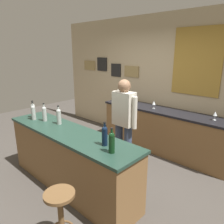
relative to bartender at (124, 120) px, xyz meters
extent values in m
plane|color=#423D38|center=(-0.31, -0.50, -0.94)|extent=(10.00, 10.00, 0.00)
cube|color=tan|center=(-0.31, 1.53, 0.46)|extent=(6.00, 0.06, 2.80)
cube|color=#997F4C|center=(-2.51, 1.48, 0.71)|extent=(0.44, 0.02, 0.25)
cube|color=black|center=(-2.01, 1.48, 0.76)|extent=(0.35, 0.02, 0.35)
cube|color=black|center=(-1.51, 1.48, 0.64)|extent=(0.31, 0.02, 0.32)
cube|color=#997F4C|center=(-1.01, 1.48, 0.63)|extent=(0.42, 0.02, 0.26)
cube|color=#A87F33|center=(0.52, 1.49, 0.91)|extent=(0.93, 0.02, 1.26)
cube|color=brown|center=(-0.31, -0.90, -0.50)|extent=(2.43, 0.57, 0.88)
cube|color=#1E382D|center=(-0.31, -0.90, -0.04)|extent=(2.48, 0.60, 0.04)
cube|color=brown|center=(0.09, 1.15, -0.51)|extent=(2.71, 0.53, 0.86)
cube|color=black|center=(0.09, 1.15, -0.06)|extent=(2.76, 0.56, 0.04)
cylinder|color=#384766|center=(0.10, 0.00, -0.51)|extent=(0.13, 0.13, 0.86)
cylinder|color=#384766|center=(-0.10, 0.00, -0.51)|extent=(0.13, 0.13, 0.86)
cube|color=beige|center=(0.00, 0.00, 0.20)|extent=(0.36, 0.20, 0.56)
sphere|color=brown|center=(0.00, 0.00, 0.58)|extent=(0.21, 0.21, 0.21)
cylinder|color=beige|center=(0.22, 0.00, 0.17)|extent=(0.08, 0.08, 0.52)
cylinder|color=beige|center=(-0.22, 0.00, 0.17)|extent=(0.08, 0.08, 0.52)
cylinder|color=brown|center=(0.52, -1.62, -0.61)|extent=(0.06, 0.06, 0.65)
cylinder|color=brown|center=(0.52, -1.62, -0.27)|extent=(0.32, 0.32, 0.03)
cylinder|color=#999E99|center=(-1.29, -0.92, 0.08)|extent=(0.07, 0.07, 0.20)
sphere|color=#999E99|center=(-1.29, -0.92, 0.20)|extent=(0.07, 0.07, 0.07)
cylinder|color=#999E99|center=(-1.29, -0.92, 0.23)|extent=(0.03, 0.03, 0.09)
cylinder|color=black|center=(-1.29, -0.92, 0.28)|extent=(0.03, 0.03, 0.02)
cylinder|color=#999E99|center=(-1.18, -0.97, 0.08)|extent=(0.07, 0.07, 0.20)
sphere|color=#999E99|center=(-1.18, -0.97, 0.20)|extent=(0.07, 0.07, 0.07)
cylinder|color=#999E99|center=(-1.18, -0.97, 0.23)|extent=(0.03, 0.03, 0.09)
cylinder|color=black|center=(-1.18, -0.97, 0.28)|extent=(0.03, 0.03, 0.02)
cylinder|color=#999E99|center=(-0.98, -0.88, 0.08)|extent=(0.07, 0.07, 0.20)
sphere|color=#999E99|center=(-0.98, -0.88, 0.20)|extent=(0.07, 0.07, 0.07)
cylinder|color=#999E99|center=(-0.98, -0.88, 0.23)|extent=(0.03, 0.03, 0.09)
cylinder|color=black|center=(-0.98, -0.88, 0.28)|extent=(0.03, 0.03, 0.02)
cylinder|color=#999E99|center=(-0.67, -0.81, 0.08)|extent=(0.07, 0.07, 0.20)
sphere|color=#999E99|center=(-0.67, -0.81, 0.20)|extent=(0.07, 0.07, 0.07)
cylinder|color=#999E99|center=(-0.67, -0.81, 0.23)|extent=(0.03, 0.03, 0.09)
cylinder|color=black|center=(-0.67, -0.81, 0.28)|extent=(0.03, 0.03, 0.02)
cylinder|color=black|center=(0.42, -0.87, 0.08)|extent=(0.07, 0.07, 0.20)
sphere|color=black|center=(0.42, -0.87, 0.20)|extent=(0.07, 0.07, 0.07)
cylinder|color=black|center=(0.42, -0.87, 0.23)|extent=(0.03, 0.03, 0.09)
cylinder|color=black|center=(0.42, -0.87, 0.28)|extent=(0.03, 0.03, 0.02)
cylinder|color=black|center=(0.62, -0.96, 0.08)|extent=(0.07, 0.07, 0.20)
sphere|color=black|center=(0.62, -0.96, 0.20)|extent=(0.07, 0.07, 0.07)
cylinder|color=black|center=(0.62, -0.96, 0.23)|extent=(0.03, 0.03, 0.09)
cylinder|color=black|center=(0.62, -0.96, 0.28)|extent=(0.03, 0.03, 0.02)
cylinder|color=silver|center=(-0.13, 1.12, -0.03)|extent=(0.06, 0.06, 0.00)
cylinder|color=silver|center=(-0.13, 1.12, 0.01)|extent=(0.01, 0.01, 0.07)
cone|color=silver|center=(-0.13, 1.12, 0.08)|extent=(0.07, 0.07, 0.08)
cylinder|color=silver|center=(1.06, 1.17, -0.03)|extent=(0.06, 0.06, 0.00)
cylinder|color=silver|center=(1.06, 1.17, 0.01)|extent=(0.01, 0.01, 0.07)
cone|color=silver|center=(1.06, 1.17, 0.08)|extent=(0.07, 0.07, 0.08)
camera|label=1|loc=(2.16, -2.60, 1.12)|focal=34.26mm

